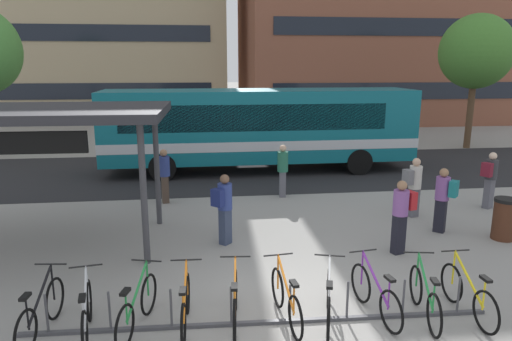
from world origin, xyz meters
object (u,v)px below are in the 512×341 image
Objects in this scene: parked_bicycle_orange_4 at (235,303)px; city_bus at (261,126)px; parked_bicycle_orange_5 at (286,300)px; commuter_teal_pack_2 at (443,196)px; parked_bicycle_green_2 at (137,308)px; parked_bicycle_orange_3 at (185,307)px; parked_bicycle_silver_1 at (87,315)px; parked_bicycle_yellow_9 at (468,295)px; commuter_olive_pack_5 at (164,172)px; parked_bicycle_black_0 at (41,313)px; commuter_black_pack_6 at (283,167)px; commuter_grey_pack_1 at (414,183)px; commuter_navy_pack_3 at (224,205)px; parked_bicycle_white_6 at (328,301)px; parked_bicycle_purple_7 at (375,295)px; transit_shelter at (19,117)px; street_tree_0 at (476,52)px; commuter_red_pack_4 at (401,212)px; parked_bicycle_green_8 at (425,298)px; commuter_maroon_pack_0 at (490,176)px; trash_bin at (504,219)px.

city_bus is at bearing -4.28° from parked_bicycle_orange_4.
commuter_teal_pack_2 is (4.67, 3.64, 0.57)m from parked_bicycle_orange_5.
parked_bicycle_green_2 is 0.98× the size of parked_bicycle_orange_3.
parked_bicycle_silver_1 is 0.99× the size of parked_bicycle_yellow_9.
commuter_olive_pack_5 is (-3.50, -3.95, -0.81)m from city_bus.
commuter_black_pack_6 is at bearing -28.78° from parked_bicycle_black_0.
commuter_grey_pack_1 is (8.38, 4.84, 0.57)m from parked_bicycle_black_0.
commuter_navy_pack_3 is at bearing -10.23° from parked_bicycle_green_2.
parked_bicycle_white_6 is at bearing -115.07° from commuter_navy_pack_3.
parked_bicycle_green_2 is 0.98× the size of parked_bicycle_purple_7.
commuter_navy_pack_3 reaches higher than commuter_teal_pack_2.
parked_bicycle_silver_1 is 8.69m from commuter_teal_pack_2.
parked_bicycle_silver_1 is 8.65m from commuter_black_pack_6.
parked_bicycle_orange_3 is 0.27× the size of transit_shelter.
parked_bicycle_yellow_9 is at bearing -120.86° from street_tree_0.
parked_bicycle_orange_3 is at bearing -5.03° from commuter_olive_pack_5.
parked_bicycle_orange_5 is 1.01× the size of commuter_red_pack_4.
commuter_navy_pack_3 reaches higher than parked_bicycle_green_8.
parked_bicycle_yellow_9 is 5.33m from commuter_grey_pack_1.
parked_bicycle_silver_1 and parked_bicycle_orange_3 have the same top height.
parked_bicycle_green_2 is at bearing 87.24° from parked_bicycle_orange_3.
parked_bicycle_orange_4 is 2.37m from parked_bicycle_purple_7.
parked_bicycle_green_2 is at bearing 94.31° from parked_bicycle_orange_4.
transit_shelter is 20.67m from street_tree_0.
city_bus is 12.01m from parked_bicycle_silver_1.
parked_bicycle_silver_1 is 2.32m from parked_bicycle_orange_4.
commuter_red_pack_4 is (6.95, 2.43, 0.60)m from parked_bicycle_black_0.
parked_bicycle_orange_3 is 1.00× the size of parked_bicycle_yellow_9.
parked_bicycle_black_0 is at bearing 87.35° from parked_bicycle_yellow_9.
transit_shelter reaches higher than parked_bicycle_green_2.
commuter_maroon_pack_0 reaches higher than parked_bicycle_yellow_9.
commuter_grey_pack_1 is (3.46, -6.19, -0.82)m from city_bus.
parked_bicycle_white_6 is at bearing 87.70° from parked_bicycle_yellow_9.
parked_bicycle_silver_1 is 9.15m from commuter_grey_pack_1.
parked_bicycle_silver_1 is 1.52m from parked_bicycle_orange_3.
commuter_black_pack_6 reaches higher than parked_bicycle_black_0.
transit_shelter is (-2.15, 4.00, 2.65)m from parked_bicycle_silver_1.
parked_bicycle_orange_3 is at bearing 98.00° from parked_bicycle_orange_4.
commuter_teal_pack_2 is 0.98× the size of commuter_red_pack_4.
parked_bicycle_green_8 is (2.31, -0.20, 0.00)m from parked_bicycle_orange_5.
commuter_teal_pack_2 is at bearing -57.70° from parked_bicycle_orange_3.
commuter_teal_pack_2 reaches higher than parked_bicycle_green_2.
parked_bicycle_silver_1 is at bearing 69.35° from commuter_teal_pack_2.
commuter_maroon_pack_0 is at bearing 7.82° from transit_shelter.
commuter_black_pack_6 is at bearing 128.16° from commuter_grey_pack_1.
commuter_teal_pack_2 is 1.48m from trash_bin.
commuter_maroon_pack_0 is (7.89, 5.35, 0.59)m from parked_bicycle_orange_4.
commuter_teal_pack_2 is (3.64, -7.45, -0.82)m from city_bus.
parked_bicycle_silver_1 is at bearing -17.09° from commuter_olive_pack_5.
commuter_teal_pack_2 is 0.98× the size of commuter_navy_pack_3.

